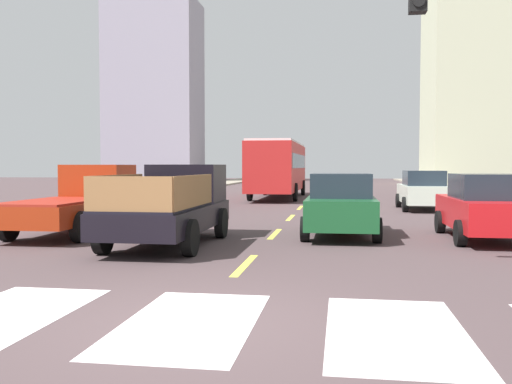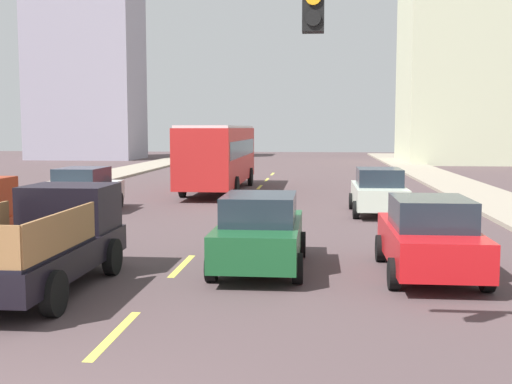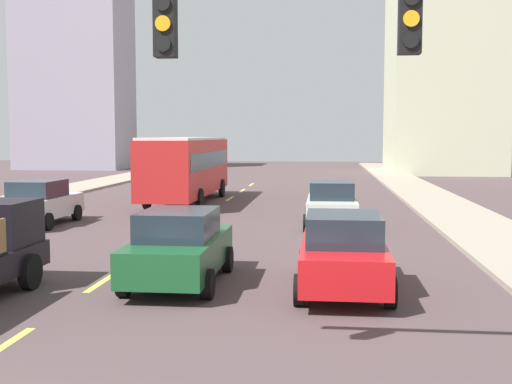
# 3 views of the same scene
# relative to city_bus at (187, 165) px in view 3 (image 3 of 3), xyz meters

# --- Properties ---
(sidewalk_right) EXTENTS (3.23, 110.00, 0.15)m
(sidewalk_right) POSITION_rel_city_bus_xyz_m (12.60, -8.49, -1.88)
(sidewalk_right) COLOR gray
(sidewalk_right) RESTS_ON ground
(lane_dash_1) EXTENTS (0.16, 2.40, 0.01)m
(lane_dash_1) POSITION_rel_city_bus_xyz_m (1.84, -17.49, -1.95)
(lane_dash_1) COLOR #DBD249
(lane_dash_1) RESTS_ON ground
(lane_dash_2) EXTENTS (0.16, 2.40, 0.01)m
(lane_dash_2) POSITION_rel_city_bus_xyz_m (1.84, -12.49, -1.95)
(lane_dash_2) COLOR #DBD249
(lane_dash_2) RESTS_ON ground
(lane_dash_3) EXTENTS (0.16, 2.40, 0.01)m
(lane_dash_3) POSITION_rel_city_bus_xyz_m (1.84, -7.49, -1.95)
(lane_dash_3) COLOR #DBD249
(lane_dash_3) RESTS_ON ground
(lane_dash_4) EXTENTS (0.16, 2.40, 0.01)m
(lane_dash_4) POSITION_rel_city_bus_xyz_m (1.84, -2.49, -1.95)
(lane_dash_4) COLOR #DBD249
(lane_dash_4) RESTS_ON ground
(lane_dash_5) EXTENTS (0.16, 2.40, 0.01)m
(lane_dash_5) POSITION_rel_city_bus_xyz_m (1.84, 2.51, -1.95)
(lane_dash_5) COLOR #DBD249
(lane_dash_5) RESTS_ON ground
(lane_dash_6) EXTENTS (0.16, 2.40, 0.01)m
(lane_dash_6) POSITION_rel_city_bus_xyz_m (1.84, 7.51, -1.95)
(lane_dash_6) COLOR #DBD249
(lane_dash_6) RESTS_ON ground
(lane_dash_7) EXTENTS (0.16, 2.40, 0.01)m
(lane_dash_7) POSITION_rel_city_bus_xyz_m (1.84, 12.51, -1.95)
(lane_dash_7) COLOR #DBD249
(lane_dash_7) RESTS_ON ground
(city_bus) EXTENTS (2.72, 10.80, 3.32)m
(city_bus) POSITION_rel_city_bus_xyz_m (0.00, 0.00, 0.00)
(city_bus) COLOR red
(city_bus) RESTS_ON ground
(sedan_near_left) EXTENTS (2.02, 4.40, 1.72)m
(sedan_near_left) POSITION_rel_city_bus_xyz_m (-3.85, -8.60, -1.09)
(sedan_near_left) COLOR silver
(sedan_near_left) RESTS_ON ground
(sedan_near_right) EXTENTS (2.02, 4.40, 1.72)m
(sedan_near_right) POSITION_rel_city_bus_xyz_m (3.68, -17.62, -1.09)
(sedan_near_right) COLOR #185029
(sedan_near_right) RESTS_ON ground
(sedan_mid) EXTENTS (2.02, 4.40, 1.72)m
(sedan_mid) POSITION_rel_city_bus_xyz_m (7.24, -7.94, -1.09)
(sedan_mid) COLOR silver
(sedan_mid) RESTS_ON ground
(sedan_far) EXTENTS (2.02, 4.40, 1.72)m
(sedan_far) POSITION_rel_city_bus_xyz_m (7.40, -17.92, -1.09)
(sedan_far) COLOR red
(sedan_far) RESTS_ON ground
(traffic_signal_gantry) EXTENTS (7.96, 0.27, 6.00)m
(traffic_signal_gantry) POSITION_rel_city_bus_xyz_m (9.09, -23.52, 2.21)
(traffic_signal_gantry) COLOR #2D2D33
(traffic_signal_gantry) RESTS_ON ground
(block_mid_right) EXTENTS (10.79, 7.30, 21.80)m
(block_mid_right) POSITION_rel_city_bus_xyz_m (-18.83, 32.56, 8.94)
(block_mid_right) COLOR #938D9F
(block_mid_right) RESTS_ON ground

